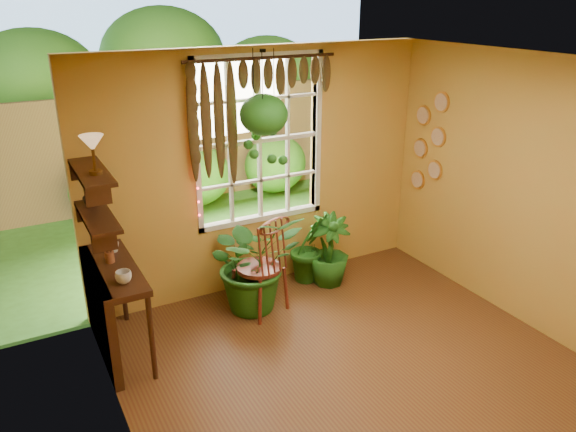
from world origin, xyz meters
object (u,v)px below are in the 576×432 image
windsor_chair (262,280)px  hanging_basket (264,120)px  counter_ledge (105,303)px  potted_plant_mid (310,247)px  potted_plant_left (254,261)px

windsor_chair → hanging_basket: hanging_basket is taller
counter_ledge → potted_plant_mid: size_ratio=1.42×
windsor_chair → hanging_basket: size_ratio=1.08×
counter_ledge → windsor_chair: (1.61, 0.04, -0.18)m
windsor_chair → potted_plant_mid: size_ratio=1.51×
windsor_chair → hanging_basket: 1.67m
windsor_chair → potted_plant_mid: windsor_chair is taller
counter_ledge → potted_plant_left: 1.57m
potted_plant_mid → counter_ledge: bearing=-170.3°
counter_ledge → potted_plant_left: potted_plant_left is taller
potted_plant_left → hanging_basket: bearing=35.3°
windsor_chair → potted_plant_left: size_ratio=1.15×
windsor_chair → potted_plant_mid: 0.89m
hanging_basket → potted_plant_mid: bearing=10.7°
counter_ledge → potted_plant_mid: bearing=9.7°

